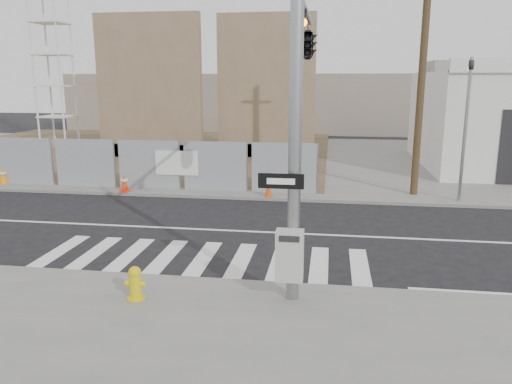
# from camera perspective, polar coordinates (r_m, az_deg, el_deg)

# --- Properties ---
(ground) EXTENTS (100.00, 100.00, 0.00)m
(ground) POSITION_cam_1_polar(r_m,az_deg,el_deg) (15.46, -3.74, -4.40)
(ground) COLOR black
(ground) RESTS_ON ground
(sidewalk_far) EXTENTS (50.00, 20.00, 0.12)m
(sidewalk_far) POSITION_cam_1_polar(r_m,az_deg,el_deg) (28.96, 2.12, 3.83)
(sidewalk_far) COLOR slate
(sidewalk_far) RESTS_ON ground
(signal_pole) EXTENTS (0.96, 5.87, 7.00)m
(signal_pole) POSITION_cam_1_polar(r_m,az_deg,el_deg) (12.40, 5.52, 13.75)
(signal_pole) COLOR gray
(signal_pole) RESTS_ON sidewalk_near
(far_signal_pole) EXTENTS (0.16, 0.20, 5.60)m
(far_signal_pole) POSITION_cam_1_polar(r_m,az_deg,el_deg) (19.66, 22.98, 8.64)
(far_signal_pole) COLOR gray
(far_signal_pole) RESTS_ON sidewalk_far
(chain_link_fence) EXTENTS (24.60, 0.04, 2.00)m
(chain_link_fence) POSITION_cam_1_polar(r_m,az_deg,el_deg) (23.73, -25.39, 3.20)
(chain_link_fence) COLOR gray
(chain_link_fence) RESTS_ON sidewalk_far
(concrete_wall_left) EXTENTS (6.00, 1.30, 8.00)m
(concrete_wall_left) POSITION_cam_1_polar(r_m,az_deg,el_deg) (29.36, -11.97, 10.19)
(concrete_wall_left) COLOR brown
(concrete_wall_left) RESTS_ON sidewalk_far
(concrete_wall_right) EXTENTS (5.50, 1.30, 8.00)m
(concrete_wall_right) POSITION_cam_1_polar(r_m,az_deg,el_deg) (28.77, 1.18, 10.42)
(concrete_wall_right) COLOR brown
(concrete_wall_right) RESTS_ON sidewalk_far
(crane_tower) EXTENTS (2.60, 2.60, 18.15)m
(crane_tower) POSITION_cam_1_polar(r_m,az_deg,el_deg) (36.58, -22.64, 18.85)
(crane_tower) COLOR slate
(crane_tower) RESTS_ON sidewalk_far
(utility_pole_right) EXTENTS (1.60, 0.28, 10.00)m
(utility_pole_right) POSITION_cam_1_polar(r_m,az_deg,el_deg) (20.21, 18.54, 13.97)
(utility_pole_right) COLOR #4B3A23
(utility_pole_right) RESTS_ON sidewalk_far
(fire_hydrant) EXTENTS (0.44, 0.41, 0.71)m
(fire_hydrant) POSITION_cam_1_polar(r_m,az_deg,el_deg) (10.70, -13.63, -10.08)
(fire_hydrant) COLOR #D3BC0B
(fire_hydrant) RESTS_ON sidewalk_near
(traffic_cone_b) EXTENTS (0.48, 0.48, 0.73)m
(traffic_cone_b) POSITION_cam_1_polar(r_m,az_deg,el_deg) (24.23, -26.93, 1.68)
(traffic_cone_b) COLOR orange
(traffic_cone_b) RESTS_ON sidewalk_far
(traffic_cone_c) EXTENTS (0.42, 0.42, 0.74)m
(traffic_cone_c) POSITION_cam_1_polar(r_m,az_deg,el_deg) (20.76, -14.82, 1.02)
(traffic_cone_c) COLOR #FB320D
(traffic_cone_c) RESTS_ON sidewalk_far
(traffic_cone_d) EXTENTS (0.39, 0.39, 0.62)m
(traffic_cone_d) POSITION_cam_1_polar(r_m,az_deg,el_deg) (19.26, 1.44, 0.37)
(traffic_cone_d) COLOR #D7470B
(traffic_cone_d) RESTS_ON sidewalk_far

